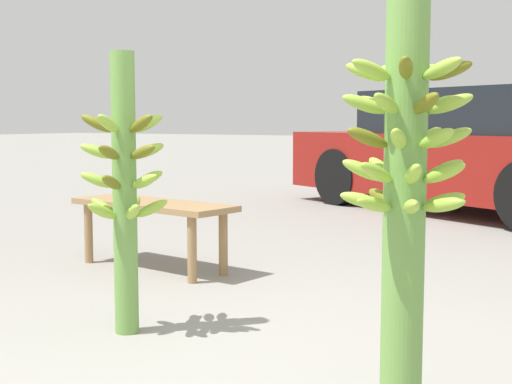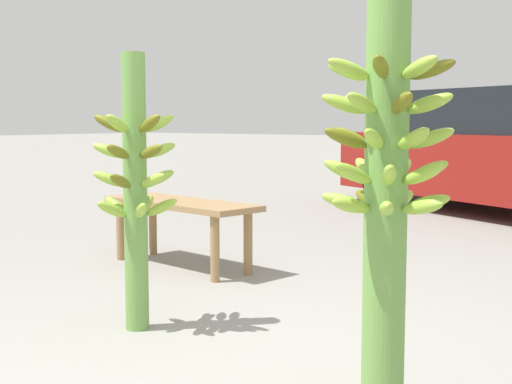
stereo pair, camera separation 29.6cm
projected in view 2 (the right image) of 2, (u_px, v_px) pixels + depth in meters
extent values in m
cylinder|color=#6B9E47|center=(135.00, 193.00, 3.48)|extent=(0.12, 0.12, 1.36)
ellipsoid|color=#93BC3D|center=(159.00, 123.00, 3.50)|extent=(0.12, 0.17, 0.12)
ellipsoid|color=#93BC3D|center=(135.00, 123.00, 3.57)|extent=(0.15, 0.16, 0.12)
ellipsoid|color=#656718|center=(109.00, 123.00, 3.46)|extent=(0.17, 0.12, 0.12)
ellipsoid|color=#93BC3D|center=(117.00, 124.00, 3.33)|extent=(0.07, 0.18, 0.12)
ellipsoid|color=#656718|center=(150.00, 123.00, 3.35)|extent=(0.18, 0.08, 0.12)
ellipsoid|color=#93BC3D|center=(108.00, 151.00, 3.47)|extent=(0.18, 0.13, 0.10)
ellipsoid|color=#656718|center=(118.00, 152.00, 3.34)|extent=(0.08, 0.18, 0.10)
ellipsoid|color=#656718|center=(151.00, 152.00, 3.36)|extent=(0.18, 0.07, 0.10)
ellipsoid|color=#93BC3D|center=(160.00, 150.00, 3.52)|extent=(0.12, 0.18, 0.10)
ellipsoid|color=#93BC3D|center=(134.00, 150.00, 3.58)|extent=(0.16, 0.16, 0.10)
ellipsoid|color=#93BC3D|center=(153.00, 180.00, 3.39)|extent=(0.17, 0.06, 0.11)
ellipsoid|color=#93BC3D|center=(160.00, 178.00, 3.54)|extent=(0.11, 0.18, 0.11)
ellipsoid|color=#656718|center=(133.00, 177.00, 3.60)|extent=(0.16, 0.15, 0.11)
ellipsoid|color=#93BC3D|center=(109.00, 179.00, 3.48)|extent=(0.17, 0.13, 0.11)
ellipsoid|color=#656718|center=(120.00, 181.00, 3.35)|extent=(0.09, 0.18, 0.11)
ellipsoid|color=#93BC3D|center=(112.00, 209.00, 3.40)|extent=(0.09, 0.18, 0.12)
ellipsoid|color=#93BC3D|center=(141.00, 210.00, 3.36)|extent=(0.17, 0.13, 0.12)
ellipsoid|color=#93BC3D|center=(162.00, 207.00, 3.49)|extent=(0.16, 0.15, 0.12)
ellipsoid|color=#93BC3D|center=(146.00, 204.00, 3.61)|extent=(0.11, 0.18, 0.12)
ellipsoid|color=#93BC3D|center=(116.00, 206.00, 3.55)|extent=(0.17, 0.06, 0.12)
cylinder|color=#6B9E47|center=(386.00, 179.00, 2.29)|extent=(0.14, 0.14, 1.69)
ellipsoid|color=#93BC3D|center=(420.00, 67.00, 2.14)|extent=(0.16, 0.10, 0.09)
ellipsoid|color=#656718|center=(432.00, 69.00, 2.24)|extent=(0.16, 0.12, 0.09)
ellipsoid|color=#93BC3D|center=(412.00, 72.00, 2.35)|extent=(0.07, 0.16, 0.09)
ellipsoid|color=#93BC3D|center=(376.00, 73.00, 2.39)|extent=(0.14, 0.14, 0.09)
ellipsoid|color=#93BC3D|center=(348.00, 71.00, 2.32)|extent=(0.16, 0.05, 0.09)
ellipsoid|color=#93BC3D|center=(349.00, 69.00, 2.21)|extent=(0.12, 0.15, 0.09)
ellipsoid|color=#656718|center=(381.00, 67.00, 2.12)|extent=(0.09, 0.16, 0.09)
ellipsoid|color=#93BC3D|center=(430.00, 103.00, 2.19)|extent=(0.16, 0.06, 0.09)
ellipsoid|color=#93BC3D|center=(424.00, 104.00, 2.31)|extent=(0.12, 0.15, 0.09)
ellipsoid|color=#93BC3D|center=(393.00, 105.00, 2.39)|extent=(0.09, 0.16, 0.09)
ellipsoid|color=#93BC3D|center=(358.00, 105.00, 2.38)|extent=(0.16, 0.10, 0.09)
ellipsoid|color=#93BC3D|center=(344.00, 104.00, 2.27)|extent=(0.16, 0.12, 0.09)
ellipsoid|color=#93BC3D|center=(362.00, 103.00, 2.16)|extent=(0.06, 0.16, 0.09)
ellipsoid|color=#656718|center=(402.00, 103.00, 2.13)|extent=(0.14, 0.14, 0.09)
ellipsoid|color=#93BC3D|center=(413.00, 139.00, 2.15)|extent=(0.16, 0.11, 0.09)
ellipsoid|color=#93BC3D|center=(431.00, 138.00, 2.24)|extent=(0.16, 0.10, 0.09)
ellipsoid|color=#93BC3D|center=(415.00, 137.00, 2.36)|extent=(0.09, 0.16, 0.09)
ellipsoid|color=#93BC3D|center=(380.00, 137.00, 2.41)|extent=(0.13, 0.15, 0.09)
ellipsoid|color=#656718|center=(350.00, 137.00, 2.36)|extent=(0.16, 0.05, 0.09)
ellipsoid|color=#656718|center=(346.00, 138.00, 2.24)|extent=(0.14, 0.15, 0.09)
ellipsoid|color=#93BC3D|center=(374.00, 139.00, 2.15)|extent=(0.07, 0.16, 0.09)
ellipsoid|color=#93BC3D|center=(423.00, 174.00, 2.19)|extent=(0.16, 0.07, 0.10)
ellipsoid|color=#93BC3D|center=(427.00, 172.00, 2.30)|extent=(0.14, 0.14, 0.10)
ellipsoid|color=#93BC3D|center=(402.00, 169.00, 2.40)|extent=(0.05, 0.16, 0.10)
ellipsoid|color=#93BC3D|center=(366.00, 169.00, 2.41)|extent=(0.15, 0.12, 0.10)
ellipsoid|color=#93BC3D|center=(345.00, 171.00, 2.33)|extent=(0.16, 0.09, 0.10)
ellipsoid|color=#93BC3D|center=(353.00, 174.00, 2.21)|extent=(0.10, 0.16, 0.10)
ellipsoid|color=#93BC3D|center=(389.00, 175.00, 2.15)|extent=(0.11, 0.16, 0.10)
ellipsoid|color=#93BC3D|center=(422.00, 207.00, 2.19)|extent=(0.16, 0.07, 0.08)
ellipsoid|color=#93BC3D|center=(428.00, 203.00, 2.30)|extent=(0.15, 0.13, 0.08)
ellipsoid|color=#93BC3D|center=(403.00, 199.00, 2.41)|extent=(0.05, 0.16, 0.08)
ellipsoid|color=#656718|center=(367.00, 199.00, 2.43)|extent=(0.15, 0.13, 0.08)
ellipsoid|color=#93BC3D|center=(343.00, 201.00, 2.35)|extent=(0.16, 0.08, 0.08)
ellipsoid|color=#93BC3D|center=(351.00, 206.00, 2.23)|extent=(0.10, 0.16, 0.08)
ellipsoid|color=#93BC3D|center=(387.00, 208.00, 2.16)|extent=(0.11, 0.16, 0.08)
cube|color=#99754C|center=(181.00, 203.00, 4.99)|extent=(1.31, 0.59, 0.04)
cylinder|color=#99754C|center=(153.00, 227.00, 5.48)|extent=(0.06, 0.06, 0.43)
cylinder|color=#99754C|center=(248.00, 243.00, 4.76)|extent=(0.06, 0.06, 0.43)
cylinder|color=#99754C|center=(120.00, 231.00, 5.27)|extent=(0.06, 0.06, 0.43)
cylinder|color=#99754C|center=(215.00, 249.00, 4.55)|extent=(0.06, 0.06, 0.43)
cylinder|color=black|center=(386.00, 178.00, 8.57)|extent=(0.70, 0.47, 0.68)
cylinder|color=black|center=(484.00, 173.00, 9.34)|extent=(0.70, 0.47, 0.68)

